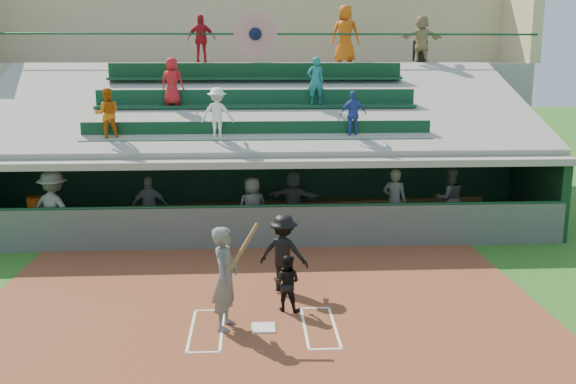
{
  "coord_description": "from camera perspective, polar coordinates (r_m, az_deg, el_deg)",
  "views": [
    {
      "loc": [
        -0.18,
        -10.86,
        4.86
      ],
      "look_at": [
        0.65,
        3.5,
        1.8
      ],
      "focal_mm": 40.0,
      "sensor_mm": 36.0,
      "label": 1
    }
  ],
  "objects": [
    {
      "name": "batter_at_plate",
      "position": [
        11.62,
        -5.58,
        -7.59
      ],
      "size": [
        0.93,
        0.81,
        1.95
      ],
      "color": "#51534E",
      "rests_on": "dirt_slab"
    },
    {
      "name": "batters_box_chalk",
      "position": [
        11.89,
        -2.2,
        -12.01
      ],
      "size": [
        2.65,
        1.85,
        0.01
      ],
      "color": "white",
      "rests_on": "dirt_slab"
    },
    {
      "name": "water_cooler",
      "position": [
        18.63,
        -21.52,
        -1.08
      ],
      "size": [
        0.44,
        0.44,
        0.44
      ],
      "primitive_type": "cylinder",
      "color": "#D7500C",
      "rests_on": "white_table"
    },
    {
      "name": "dugout_player_f",
      "position": [
        18.74,
        14.15,
        -0.55
      ],
      "size": [
        0.86,
        0.69,
        1.72
      ],
      "primitive_type": "imported",
      "rotation": [
        0.0,
        0.0,
        3.18
      ],
      "color": "#50534E",
      "rests_on": "dugout_floor"
    },
    {
      "name": "home_umpire",
      "position": [
        13.45,
        -0.4,
        -5.41
      ],
      "size": [
        1.2,
        0.93,
        1.63
      ],
      "primitive_type": "imported",
      "rotation": [
        0.0,
        0.0,
        2.78
      ],
      "color": "black",
      "rests_on": "dirt_slab"
    },
    {
      "name": "dugout_player_e",
      "position": [
        17.8,
        9.44,
        -0.83
      ],
      "size": [
        0.79,
        0.69,
        1.82
      ],
      "primitive_type": "imported",
      "rotation": [
        0.0,
        0.0,
        2.67
      ],
      "color": "#5C5F5A",
      "rests_on": "dugout_floor"
    },
    {
      "name": "dugout_player_b",
      "position": [
        17.71,
        -12.18,
        -1.29
      ],
      "size": [
        0.98,
        0.43,
        1.66
      ],
      "primitive_type": "imported",
      "rotation": [
        0.0,
        0.0,
        3.17
      ],
      "color": "#5B5E59",
      "rests_on": "dugout_floor"
    },
    {
      "name": "dugout_player_a",
      "position": [
        17.36,
        -20.08,
        -1.45
      ],
      "size": [
        1.47,
        1.17,
        1.99
      ],
      "primitive_type": "imported",
      "rotation": [
        0.0,
        0.0,
        2.76
      ],
      "color": "#51544F",
      "rests_on": "dugout_floor"
    },
    {
      "name": "dugout_player_d",
      "position": [
        18.31,
        0.47,
        -0.61
      ],
      "size": [
        1.59,
        0.83,
        1.64
      ],
      "primitive_type": "imported",
      "rotation": [
        0.0,
        0.0,
        2.9
      ],
      "color": "#595B56",
      "rests_on": "dugout_floor"
    },
    {
      "name": "dugout_floor",
      "position": [
        18.26,
        -2.61,
        -3.37
      ],
      "size": [
        16.0,
        3.5,
        0.04
      ],
      "primitive_type": "cube",
      "color": "gray",
      "rests_on": "ground"
    },
    {
      "name": "dugout_player_c",
      "position": [
        17.22,
        -3.18,
        -1.4
      ],
      "size": [
        0.93,
        0.74,
        1.66
      ],
      "primitive_type": "imported",
      "rotation": [
        0.0,
        0.0,
        3.43
      ],
      "color": "#545752",
      "rests_on": "dugout_floor"
    },
    {
      "name": "grandstand",
      "position": [
        21.53,
        -2.82,
        5.07
      ],
      "size": [
        20.4,
        10.4,
        7.8
      ],
      "color": "#535953",
      "rests_on": "ground"
    },
    {
      "name": "catcher",
      "position": [
        12.47,
        -0.1,
        -8.08
      ],
      "size": [
        0.65,
        0.58,
        1.12
      ],
      "primitive_type": "imported",
      "rotation": [
        0.0,
        0.0,
        2.81
      ],
      "color": "black",
      "rests_on": "dirt_slab"
    },
    {
      "name": "concourse_staff_c",
      "position": [
        23.72,
        11.78,
        13.16
      ],
      "size": [
        1.57,
        0.55,
        1.67
      ],
      "primitive_type": "imported",
      "rotation": [
        0.0,
        0.0,
        3.18
      ],
      "color": "tan",
      "rests_on": "concourse_slab"
    },
    {
      "name": "white_table",
      "position": [
        18.69,
        -21.52,
        -2.76
      ],
      "size": [
        0.9,
        0.8,
        0.65
      ],
      "primitive_type": "cube",
      "rotation": [
        0.0,
        0.0,
        0.39
      ],
      "color": "silver",
      "rests_on": "dugout_floor"
    },
    {
      "name": "trash_bin",
      "position": [
        24.54,
        11.66,
        12.11
      ],
      "size": [
        0.54,
        0.54,
        0.81
      ],
      "primitive_type": "cylinder",
      "color": "black",
      "rests_on": "concourse_slab"
    },
    {
      "name": "dirt_slab",
      "position": [
        12.35,
        -2.24,
        -11.12
      ],
      "size": [
        11.0,
        9.0,
        0.02
      ],
      "primitive_type": "cube",
      "color": "brown",
      "rests_on": "ground"
    },
    {
      "name": "concourse_staff_a",
      "position": [
        23.03,
        -7.7,
        13.32
      ],
      "size": [
        0.99,
        0.46,
        1.66
      ],
      "primitive_type": "imported",
      "rotation": [
        0.0,
        0.0,
        3.2
      ],
      "color": "#B31420",
      "rests_on": "concourse_slab"
    },
    {
      "name": "ground",
      "position": [
        11.9,
        -2.19,
        -12.11
      ],
      "size": [
        100.0,
        100.0,
        0.0
      ],
      "primitive_type": "plane",
      "color": "#255818",
      "rests_on": "ground"
    },
    {
      "name": "home_plate",
      "position": [
        11.88,
        -2.2,
        -11.96
      ],
      "size": [
        0.43,
        0.43,
        0.03
      ],
      "primitive_type": "cube",
      "color": "white",
      "rests_on": "dirt_slab"
    },
    {
      "name": "concourse_slab",
      "position": [
        24.49,
        -2.87,
        6.0
      ],
      "size": [
        20.0,
        3.0,
        4.6
      ],
      "primitive_type": "cube",
      "color": "gray",
      "rests_on": "ground"
    },
    {
      "name": "dugout_bench",
      "position": [
        19.33,
        -2.51,
        -1.67
      ],
      "size": [
        16.59,
        2.15,
        0.5
      ],
      "primitive_type": "cube",
      "rotation": [
        0.0,
        0.0,
        0.1
      ],
      "color": "brown",
      "rests_on": "dugout_floor"
    },
    {
      "name": "concourse_staff_b",
      "position": [
        23.55,
        5.11,
        13.8
      ],
      "size": [
        1.13,
        0.89,
        2.02
      ],
      "primitive_type": "imported",
      "rotation": [
        0.0,
        0.0,
        2.86
      ],
      "color": "#CC520C",
      "rests_on": "concourse_slab"
    }
  ]
}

